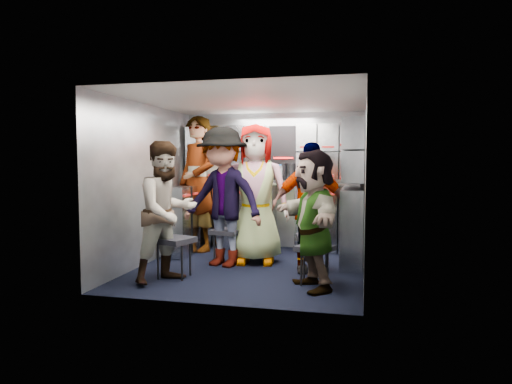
% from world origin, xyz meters
% --- Properties ---
extents(floor, '(3.00, 3.00, 0.00)m').
position_xyz_m(floor, '(0.00, 0.00, 0.00)').
color(floor, black).
rests_on(floor, ground).
extents(wall_back, '(2.80, 0.04, 2.10)m').
position_xyz_m(wall_back, '(0.00, 1.50, 1.05)').
color(wall_back, gray).
rests_on(wall_back, ground).
extents(wall_left, '(0.04, 3.00, 2.10)m').
position_xyz_m(wall_left, '(-1.40, 0.00, 1.05)').
color(wall_left, gray).
rests_on(wall_left, ground).
extents(wall_right, '(0.04, 3.00, 2.10)m').
position_xyz_m(wall_right, '(1.40, 0.00, 1.05)').
color(wall_right, gray).
rests_on(wall_right, ground).
extents(ceiling, '(2.80, 3.00, 0.02)m').
position_xyz_m(ceiling, '(0.00, 0.00, 2.10)').
color(ceiling, silver).
rests_on(ceiling, wall_back).
extents(cart_bank_back, '(2.68, 0.38, 0.99)m').
position_xyz_m(cart_bank_back, '(0.00, 1.29, 0.49)').
color(cart_bank_back, gray).
rests_on(cart_bank_back, ground).
extents(cart_bank_left, '(0.38, 0.76, 0.99)m').
position_xyz_m(cart_bank_left, '(-1.19, 0.56, 0.49)').
color(cart_bank_left, gray).
rests_on(cart_bank_left, ground).
extents(counter, '(2.68, 0.42, 0.03)m').
position_xyz_m(counter, '(0.00, 1.29, 1.01)').
color(counter, silver).
rests_on(counter, cart_bank_back).
extents(locker_bank_back, '(2.68, 0.28, 0.82)m').
position_xyz_m(locker_bank_back, '(0.00, 1.35, 1.49)').
color(locker_bank_back, gray).
rests_on(locker_bank_back, wall_back).
extents(locker_bank_right, '(0.28, 1.00, 0.82)m').
position_xyz_m(locker_bank_right, '(1.25, 0.70, 1.49)').
color(locker_bank_right, gray).
rests_on(locker_bank_right, wall_right).
extents(right_cabinet, '(0.28, 1.20, 1.00)m').
position_xyz_m(right_cabinet, '(1.25, 0.60, 0.50)').
color(right_cabinet, gray).
rests_on(right_cabinet, ground).
extents(coffee_niche, '(0.46, 0.16, 0.84)m').
position_xyz_m(coffee_niche, '(0.18, 1.41, 1.47)').
color(coffee_niche, black).
rests_on(coffee_niche, wall_back).
extents(red_latch_strip, '(2.60, 0.02, 0.03)m').
position_xyz_m(red_latch_strip, '(0.00, 1.09, 0.88)').
color(red_latch_strip, '#B21C18').
rests_on(red_latch_strip, cart_bank_back).
extents(jump_seat_near_left, '(0.50, 0.49, 0.47)m').
position_xyz_m(jump_seat_near_left, '(-0.75, -0.64, 0.42)').
color(jump_seat_near_left, black).
rests_on(jump_seat_near_left, ground).
extents(jump_seat_mid_left, '(0.44, 0.43, 0.45)m').
position_xyz_m(jump_seat_mid_left, '(-0.38, 0.24, 0.39)').
color(jump_seat_mid_left, black).
rests_on(jump_seat_mid_left, ground).
extents(jump_seat_center, '(0.50, 0.49, 0.46)m').
position_xyz_m(jump_seat_center, '(-0.01, 0.51, 0.41)').
color(jump_seat_center, black).
rests_on(jump_seat_center, ground).
extents(jump_seat_mid_right, '(0.43, 0.41, 0.42)m').
position_xyz_m(jump_seat_mid_right, '(0.75, 0.20, 0.37)').
color(jump_seat_mid_right, black).
rests_on(jump_seat_mid_right, ground).
extents(jump_seat_near_right, '(0.46, 0.45, 0.43)m').
position_xyz_m(jump_seat_near_right, '(0.87, -0.55, 0.38)').
color(jump_seat_near_right, black).
rests_on(jump_seat_near_right, ground).
extents(attendant_standing, '(0.88, 0.80, 2.03)m').
position_xyz_m(attendant_standing, '(-1.05, 0.94, 1.01)').
color(attendant_standing, black).
rests_on(attendant_standing, ground).
extents(attendant_arc_a, '(0.91, 0.97, 1.58)m').
position_xyz_m(attendant_arc_a, '(-0.75, -0.82, 0.79)').
color(attendant_arc_a, black).
rests_on(attendant_arc_a, ground).
extents(attendant_arc_b, '(1.30, 0.97, 1.79)m').
position_xyz_m(attendant_arc_b, '(-0.38, 0.06, 0.89)').
color(attendant_arc_b, black).
rests_on(attendant_arc_b, ground).
extents(attendant_arc_c, '(0.98, 0.71, 1.84)m').
position_xyz_m(attendant_arc_c, '(-0.01, 0.33, 0.92)').
color(attendant_arc_c, black).
rests_on(attendant_arc_c, ground).
extents(attendant_arc_d, '(1.00, 0.62, 1.59)m').
position_xyz_m(attendant_arc_d, '(0.75, 0.02, 0.79)').
color(attendant_arc_d, black).
rests_on(attendant_arc_d, ground).
extents(attendant_arc_e, '(1.03, 1.42, 1.48)m').
position_xyz_m(attendant_arc_e, '(0.87, -0.73, 0.74)').
color(attendant_arc_e, black).
rests_on(attendant_arc_e, ground).
extents(bottle_left, '(0.06, 0.06, 0.25)m').
position_xyz_m(bottle_left, '(-0.38, 1.24, 1.15)').
color(bottle_left, white).
rests_on(bottle_left, counter).
extents(bottle_mid, '(0.06, 0.06, 0.25)m').
position_xyz_m(bottle_mid, '(0.16, 1.24, 1.16)').
color(bottle_mid, white).
rests_on(bottle_mid, counter).
extents(bottle_right, '(0.07, 0.07, 0.22)m').
position_xyz_m(bottle_right, '(0.75, 1.24, 1.14)').
color(bottle_right, white).
rests_on(bottle_right, counter).
extents(cup_left, '(0.07, 0.07, 0.10)m').
position_xyz_m(cup_left, '(-0.73, 1.23, 1.08)').
color(cup_left, tan).
rests_on(cup_left, counter).
extents(cup_right, '(0.09, 0.09, 0.10)m').
position_xyz_m(cup_right, '(0.73, 1.23, 1.08)').
color(cup_right, tan).
rests_on(cup_right, counter).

